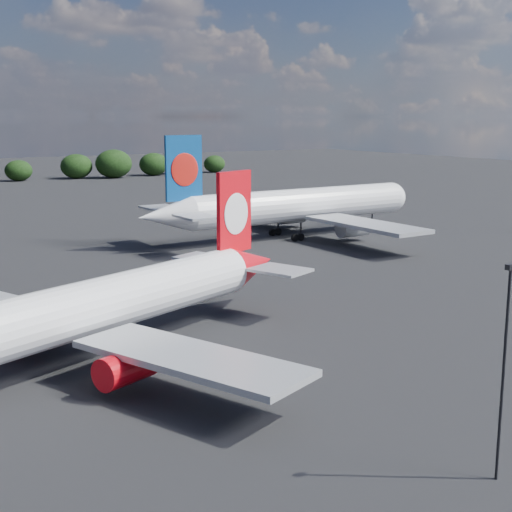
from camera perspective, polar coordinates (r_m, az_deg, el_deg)
qantas_airliner at (r=57.98m, az=-11.54°, el=-3.77°), size 40.70×39.17×13.79m
china_southern_airliner at (r=112.35m, az=2.81°, el=3.98°), size 49.86×47.33×16.31m
apron_lamp_post at (r=38.98m, az=19.23°, el=-8.07°), size 0.55×0.30×11.62m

